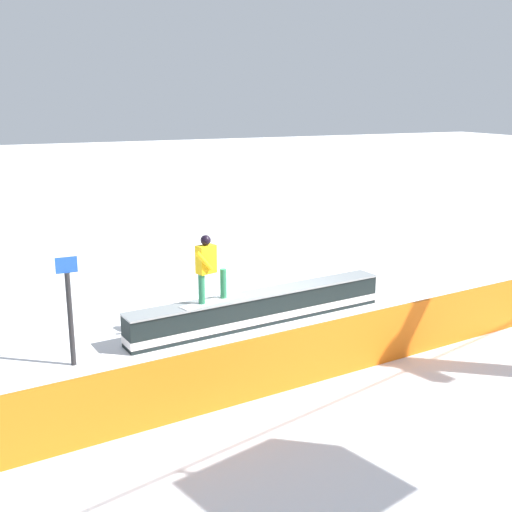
{
  "coord_description": "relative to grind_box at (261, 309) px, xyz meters",
  "views": [
    {
      "loc": [
        5.74,
        12.35,
        5.04
      ],
      "look_at": [
        0.6,
        1.07,
        1.89
      ],
      "focal_mm": 44.33,
      "sensor_mm": 36.0,
      "label": 1
    }
  ],
  "objects": [
    {
      "name": "trail_marker",
      "position": [
        4.26,
        0.61,
        0.82
      ],
      "size": [
        0.4,
        0.1,
        2.15
      ],
      "color": "#262628",
      "rests_on": "ground_plane"
    },
    {
      "name": "snowboarder",
      "position": [
        1.32,
        0.18,
        1.2
      ],
      "size": [
        1.61,
        0.75,
        1.49
      ],
      "color": "silver",
      "rests_on": "grind_box"
    },
    {
      "name": "ground_plane",
      "position": [
        0.0,
        0.0,
        -0.33
      ],
      "size": [
        120.0,
        120.0,
        0.0
      ],
      "primitive_type": "plane",
      "color": "white"
    },
    {
      "name": "safety_fence",
      "position": [
        0.0,
        3.16,
        0.23
      ],
      "size": [
        11.87,
        1.47,
        1.11
      ],
      "primitive_type": "cube",
      "rotation": [
        0.0,
        0.0,
        0.12
      ],
      "color": "orange",
      "rests_on": "ground_plane"
    },
    {
      "name": "grind_box",
      "position": [
        0.0,
        0.0,
        0.0
      ],
      "size": [
        6.44,
        1.37,
        0.73
      ],
      "color": "black",
      "rests_on": "ground_plane"
    }
  ]
}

